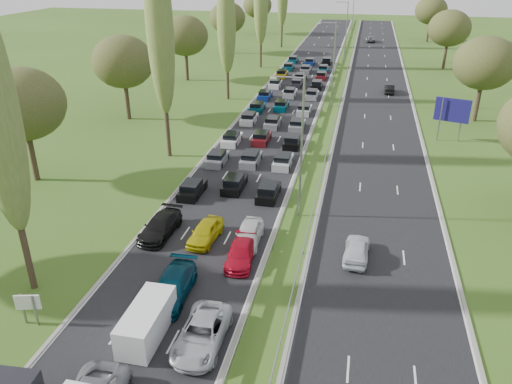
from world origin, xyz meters
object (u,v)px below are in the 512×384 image
Objects in this scene: near_car_3 at (160,226)px; direction_sign at (452,112)px; white_van_rear at (148,319)px; info_sign at (28,305)px.

direction_sign is at bearing 51.03° from near_car_3.
direction_sign is at bearing 61.07° from white_van_rear.
info_sign is at bearing -104.32° from near_car_3.
info_sign reaches higher than white_van_rear.
white_van_rear is (3.72, -10.91, 0.23)m from near_car_3.
white_van_rear is at bearing 5.90° from info_sign.
info_sign is (-7.29, -0.75, 0.36)m from white_van_rear.
near_car_3 is 1.07× the size of white_van_rear.
white_van_rear is 0.95× the size of direction_sign.
near_car_3 is at bearing -131.67° from direction_sign.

